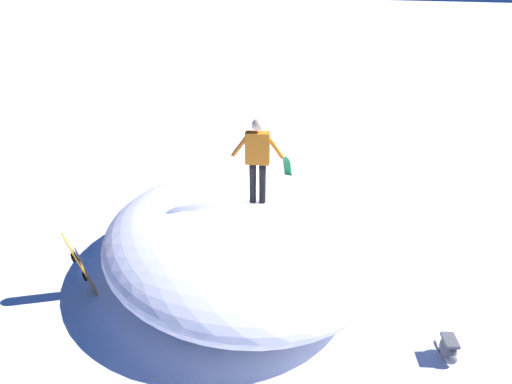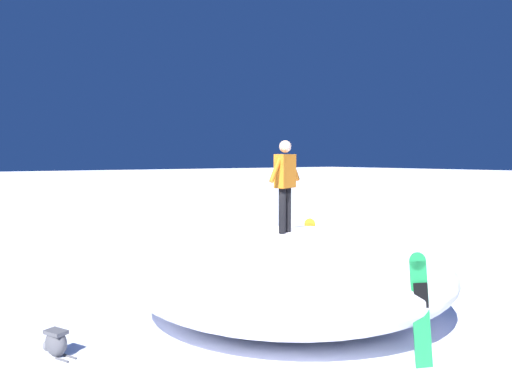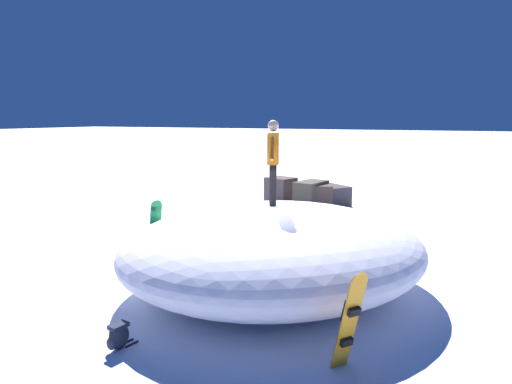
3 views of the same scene
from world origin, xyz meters
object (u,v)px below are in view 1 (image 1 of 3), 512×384
snowboarder_standing (258,155)px  snowboard_primary_upright (289,184)px  snowboard_secondary_upright (79,263)px  backpack_near (448,349)px  backpack_far (156,208)px

snowboarder_standing → snowboard_primary_upright: bearing=-81.4°
snowboard_primary_upright → snowboard_secondary_upright: bearing=64.9°
snowboard_secondary_upright → backpack_near: bearing=-167.5°
snowboard_secondary_upright → backpack_far: bearing=-76.4°
snowboarder_standing → backpack_near: 4.88m
snowboarder_standing → snowboard_secondary_upright: bearing=39.8°
snowboard_secondary_upright → backpack_near: 7.09m
backpack_near → snowboarder_standing: bearing=-11.5°
snowboard_secondary_upright → snowboard_primary_upright: bearing=-115.1°
snowboard_secondary_upright → backpack_far: 3.57m
snowboarder_standing → backpack_near: (-4.07, 0.83, -2.55)m
snowboard_primary_upright → backpack_near: (-4.49, 3.60, -0.67)m
snowboarder_standing → backpack_far: bearing=-16.2°
snowboard_primary_upright → backpack_far: bearing=27.9°
snowboard_primary_upright → backpack_near: size_ratio=2.64×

